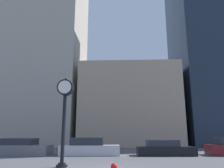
{
  "coord_description": "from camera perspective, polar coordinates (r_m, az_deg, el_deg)",
  "views": [
    {
      "loc": [
        0.97,
        -10.52,
        1.67
      ],
      "look_at": [
        0.1,
        10.8,
        6.59
      ],
      "focal_mm": 35.0,
      "sensor_mm": 36.0,
      "label": 1
    }
  ],
  "objects": [
    {
      "name": "building_tall_tower",
      "position": [
        41.69,
        -18.02,
        14.46
      ],
      "size": [
        14.62,
        12.0,
        40.88
      ],
      "color": "#ADA393",
      "rests_on": "ground_plane"
    },
    {
      "name": "building_storefront_row",
      "position": [
        34.79,
        4.39,
        -6.1
      ],
      "size": [
        14.18,
        12.0,
        11.63
      ],
      "color": "tan",
      "rests_on": "ground_plane"
    },
    {
      "name": "building_glass_modern",
      "position": [
        40.24,
        23.53,
        9.72
      ],
      "size": [
        10.38,
        12.0,
        32.92
      ],
      "color": "#1E2838",
      "rests_on": "ground_plane"
    },
    {
      "name": "street_clock",
      "position": [
        12.32,
        -12.27,
        -5.54
      ],
      "size": [
        0.89,
        0.59,
        4.77
      ],
      "color": "black",
      "rests_on": "ground_plane"
    },
    {
      "name": "car_grey",
      "position": [
        20.2,
        -22.52,
        -15.16
      ],
      "size": [
        4.69,
        1.99,
        1.34
      ],
      "rotation": [
        0.0,
        0.0,
        -0.02
      ],
      "color": "slate",
      "rests_on": "ground_plane"
    },
    {
      "name": "car_silver",
      "position": [
        18.63,
        -5.95,
        -16.24
      ],
      "size": [
        4.85,
        2.11,
        1.4
      ],
      "rotation": [
        0.0,
        0.0,
        0.04
      ],
      "color": "#BCBCC1",
      "rests_on": "ground_plane"
    },
    {
      "name": "car_black",
      "position": [
        18.78,
        13.6,
        -16.17
      ],
      "size": [
        4.61,
        1.85,
        1.22
      ],
      "rotation": [
        0.0,
        0.0,
        0.03
      ],
      "color": "black",
      "rests_on": "ground_plane"
    }
  ]
}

